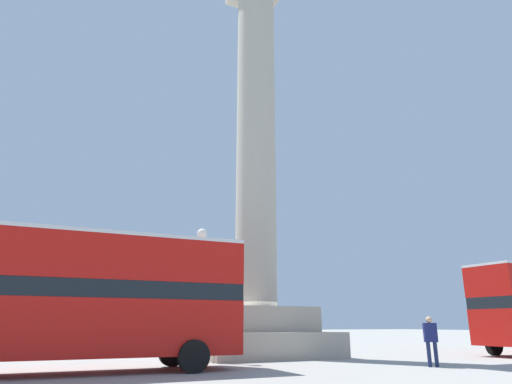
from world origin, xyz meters
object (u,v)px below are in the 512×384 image
at_px(monument_column, 256,206).
at_px(equestrian_statue, 47,317).
at_px(bus_b, 63,294).
at_px(street_lamp, 200,282).
at_px(pedestrian_near_lamp, 431,338).

height_order(monument_column, equestrian_statue, monument_column).
xyz_separation_m(monument_column, equestrian_statue, (-9.23, 5.14, -5.57)).
bearing_deg(bus_b, street_lamp, 27.85).
relative_size(monument_column, street_lamp, 4.12).
distance_m(monument_column, street_lamp, 5.97).
bearing_deg(monument_column, pedestrian_near_lamp, -67.25).
bearing_deg(bus_b, pedestrian_near_lamp, -12.60).
height_order(monument_column, street_lamp, monument_column).
relative_size(bus_b, equestrian_statue, 1.78).
bearing_deg(bus_b, monument_column, 29.47).
xyz_separation_m(monument_column, street_lamp, (-3.62, -2.22, -4.20)).
distance_m(monument_column, bus_b, 11.52).
relative_size(monument_column, equestrian_statue, 3.55).
xyz_separation_m(equestrian_statue, street_lamp, (5.61, -7.36, 1.37)).
height_order(monument_column, pedestrian_near_lamp, monument_column).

